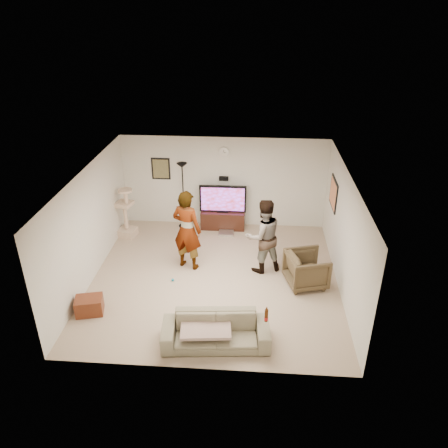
# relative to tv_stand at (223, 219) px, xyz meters

# --- Properties ---
(floor) EXTENTS (5.50, 5.50, 0.02)m
(floor) POSITION_rel_tv_stand_xyz_m (0.01, -2.50, -0.26)
(floor) COLOR tan
(floor) RESTS_ON ground
(ceiling) EXTENTS (5.50, 5.50, 0.02)m
(ceiling) POSITION_rel_tv_stand_xyz_m (0.01, -2.50, 2.26)
(ceiling) COLOR silver
(ceiling) RESTS_ON wall_back
(wall_back) EXTENTS (5.50, 0.04, 2.50)m
(wall_back) POSITION_rel_tv_stand_xyz_m (0.01, 0.25, 1.00)
(wall_back) COLOR silver
(wall_back) RESTS_ON floor
(wall_front) EXTENTS (5.50, 0.04, 2.50)m
(wall_front) POSITION_rel_tv_stand_xyz_m (0.01, -5.25, 1.00)
(wall_front) COLOR silver
(wall_front) RESTS_ON floor
(wall_left) EXTENTS (0.04, 5.50, 2.50)m
(wall_left) POSITION_rel_tv_stand_xyz_m (-2.74, -2.50, 1.00)
(wall_left) COLOR silver
(wall_left) RESTS_ON floor
(wall_right) EXTENTS (0.04, 5.50, 2.50)m
(wall_right) POSITION_rel_tv_stand_xyz_m (2.76, -2.50, 1.00)
(wall_right) COLOR silver
(wall_right) RESTS_ON floor
(wall_clock) EXTENTS (0.26, 0.04, 0.26)m
(wall_clock) POSITION_rel_tv_stand_xyz_m (0.01, 0.22, 1.85)
(wall_clock) COLOR silver
(wall_clock) RESTS_ON wall_back
(wall_speaker) EXTENTS (0.25, 0.10, 0.10)m
(wall_speaker) POSITION_rel_tv_stand_xyz_m (0.01, 0.19, 1.13)
(wall_speaker) COLOR black
(wall_speaker) RESTS_ON wall_back
(picture_back) EXTENTS (0.42, 0.03, 0.52)m
(picture_back) POSITION_rel_tv_stand_xyz_m (-1.69, 0.23, 1.35)
(picture_back) COLOR brown
(picture_back) RESTS_ON wall_back
(picture_right) EXTENTS (0.03, 0.78, 0.62)m
(picture_right) POSITION_rel_tv_stand_xyz_m (2.74, -0.90, 1.25)
(picture_right) COLOR #E28251
(picture_right) RESTS_ON wall_right
(tv_stand) EXTENTS (1.20, 0.45, 0.50)m
(tv_stand) POSITION_rel_tv_stand_xyz_m (0.00, 0.00, 0.00)
(tv_stand) COLOR black
(tv_stand) RESTS_ON floor
(console_box) EXTENTS (0.40, 0.30, 0.07)m
(console_box) POSITION_rel_tv_stand_xyz_m (0.12, -0.40, -0.21)
(console_box) COLOR silver
(console_box) RESTS_ON floor
(tv) EXTENTS (1.26, 0.08, 0.75)m
(tv) POSITION_rel_tv_stand_xyz_m (0.00, 0.00, 0.62)
(tv) COLOR black
(tv) RESTS_ON tv_stand
(tv_screen) EXTENTS (1.16, 0.01, 0.66)m
(tv_screen) POSITION_rel_tv_stand_xyz_m (0.00, -0.04, 0.62)
(tv_screen) COLOR #8C47E5
(tv_screen) RESTS_ON tv
(floor_lamp) EXTENTS (0.32, 0.32, 1.84)m
(floor_lamp) POSITION_rel_tv_stand_xyz_m (-1.07, 0.00, 0.67)
(floor_lamp) COLOR black
(floor_lamp) RESTS_ON floor
(cat_tree) EXTENTS (0.53, 0.53, 1.37)m
(cat_tree) POSITION_rel_tv_stand_xyz_m (-2.52, -0.65, 0.43)
(cat_tree) COLOR #C8AB8F
(cat_tree) RESTS_ON floor
(person_left) EXTENTS (0.82, 0.68, 1.93)m
(person_left) POSITION_rel_tv_stand_xyz_m (-0.66, -2.04, 0.72)
(person_left) COLOR #BDBDBD
(person_left) RESTS_ON floor
(person_right) EXTENTS (1.05, 0.95, 1.77)m
(person_right) POSITION_rel_tv_stand_xyz_m (1.07, -2.05, 0.64)
(person_right) COLOR navy
(person_right) RESTS_ON floor
(sofa) EXTENTS (2.01, 0.93, 0.57)m
(sofa) POSITION_rel_tv_stand_xyz_m (0.23, -4.61, 0.04)
(sofa) COLOR #756D56
(sofa) RESTS_ON floor
(throw_blanket) EXTENTS (0.97, 0.79, 0.06)m
(throw_blanket) POSITION_rel_tv_stand_xyz_m (0.05, -4.61, 0.14)
(throw_blanket) COLOR tan
(throw_blanket) RESTS_ON sofa
(beer_bottle) EXTENTS (0.06, 0.06, 0.25)m
(beer_bottle) POSITION_rel_tv_stand_xyz_m (1.13, -4.61, 0.45)
(beer_bottle) COLOR #3B1A06
(beer_bottle) RESTS_ON sofa
(armchair) EXTENTS (1.04, 1.02, 0.77)m
(armchair) POSITION_rel_tv_stand_xyz_m (2.04, -2.58, 0.14)
(armchair) COLOR #433622
(armchair) RESTS_ON floor
(side_table) EXTENTS (0.61, 0.51, 0.35)m
(side_table) POSITION_rel_tv_stand_xyz_m (-2.39, -3.92, -0.07)
(side_table) COLOR #552413
(side_table) RESTS_ON floor
(toy_ball) EXTENTS (0.07, 0.07, 0.07)m
(toy_ball) POSITION_rel_tv_stand_xyz_m (-0.92, -2.69, -0.22)
(toy_ball) COLOR #16748D
(toy_ball) RESTS_ON floor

